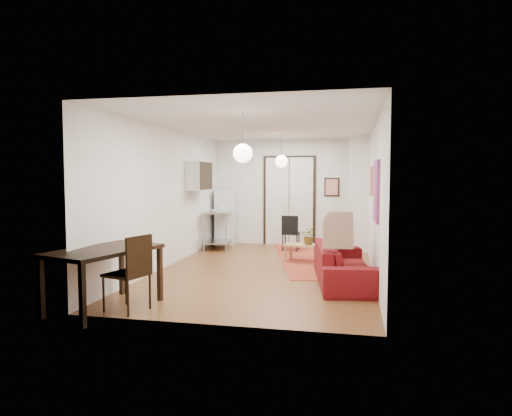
% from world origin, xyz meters
% --- Properties ---
extents(floor, '(7.00, 7.00, 0.00)m').
position_xyz_m(floor, '(0.00, 0.00, 0.00)').
color(floor, brown).
rests_on(floor, ground).
extents(ceiling, '(4.20, 7.00, 0.02)m').
position_xyz_m(ceiling, '(0.00, 0.00, 2.90)').
color(ceiling, silver).
rests_on(ceiling, wall_back).
extents(wall_back, '(4.20, 0.02, 2.90)m').
position_xyz_m(wall_back, '(0.00, 3.50, 1.45)').
color(wall_back, white).
rests_on(wall_back, floor).
extents(wall_front, '(4.20, 0.02, 2.90)m').
position_xyz_m(wall_front, '(0.00, -3.50, 1.45)').
color(wall_front, white).
rests_on(wall_front, floor).
extents(wall_left, '(0.02, 7.00, 2.90)m').
position_xyz_m(wall_left, '(-2.10, 0.00, 1.45)').
color(wall_left, white).
rests_on(wall_left, floor).
extents(wall_right, '(0.02, 7.00, 2.90)m').
position_xyz_m(wall_right, '(2.10, 0.00, 1.45)').
color(wall_right, white).
rests_on(wall_right, floor).
extents(double_doors, '(1.44, 0.06, 2.50)m').
position_xyz_m(double_doors, '(0.00, 3.46, 1.20)').
color(double_doors, silver).
rests_on(double_doors, wall_back).
extents(stub_partition, '(0.50, 0.10, 2.90)m').
position_xyz_m(stub_partition, '(1.85, 2.55, 1.45)').
color(stub_partition, white).
rests_on(stub_partition, floor).
extents(wall_cabinet, '(0.35, 1.00, 0.70)m').
position_xyz_m(wall_cabinet, '(-1.92, 1.50, 1.90)').
color(wall_cabinet, silver).
rests_on(wall_cabinet, wall_left).
extents(painting_popart, '(0.05, 1.00, 1.00)m').
position_xyz_m(painting_popart, '(2.08, -1.25, 1.65)').
color(painting_popart, red).
rests_on(painting_popart, wall_right).
extents(painting_abstract, '(0.05, 0.50, 0.60)m').
position_xyz_m(painting_abstract, '(2.08, 0.80, 1.80)').
color(painting_abstract, beige).
rests_on(painting_abstract, wall_right).
extents(poster_back, '(0.40, 0.03, 0.50)m').
position_xyz_m(poster_back, '(1.15, 3.47, 1.60)').
color(poster_back, red).
rests_on(poster_back, wall_back).
extents(print_left, '(0.03, 0.44, 0.54)m').
position_xyz_m(print_left, '(-2.07, 2.00, 1.95)').
color(print_left, '#9A5C40').
rests_on(print_left, wall_left).
extents(pendant_back, '(0.30, 0.30, 0.80)m').
position_xyz_m(pendant_back, '(0.00, 2.00, 2.25)').
color(pendant_back, silver).
rests_on(pendant_back, ceiling).
extents(pendant_front, '(0.30, 0.30, 0.80)m').
position_xyz_m(pendant_front, '(0.00, -2.00, 2.25)').
color(pendant_front, silver).
rests_on(pendant_front, ceiling).
extents(kilim_rug, '(2.65, 4.70, 0.01)m').
position_xyz_m(kilim_rug, '(0.91, 1.46, 0.01)').
color(kilim_rug, '#B2422C').
rests_on(kilim_rug, floor).
extents(sofa, '(1.25, 2.48, 0.69)m').
position_xyz_m(sofa, '(1.57, -0.84, 0.35)').
color(sofa, maroon).
rests_on(sofa, floor).
extents(coffee_table, '(0.95, 0.65, 0.39)m').
position_xyz_m(coffee_table, '(0.67, 1.04, 0.34)').
color(coffee_table, tan).
rests_on(coffee_table, floor).
extents(potted_plant, '(0.39, 0.36, 0.38)m').
position_xyz_m(potted_plant, '(0.77, 1.04, 0.58)').
color(potted_plant, '#32612B').
rests_on(potted_plant, coffee_table).
extents(kitchen_counter, '(0.81, 1.36, 0.98)m').
position_xyz_m(kitchen_counter, '(-1.75, 2.51, 0.65)').
color(kitchen_counter, '#B4B8B9').
rests_on(kitchen_counter, floor).
extents(bowl, '(0.30, 0.30, 0.06)m').
position_xyz_m(bowl, '(-1.75, 2.21, 1.01)').
color(bowl, beige).
rests_on(bowl, kitchen_counter).
extents(soap_bottle, '(0.12, 0.12, 0.20)m').
position_xyz_m(soap_bottle, '(-1.75, 2.76, 1.08)').
color(soap_bottle, teal).
rests_on(soap_bottle, kitchen_counter).
extents(fridge, '(0.60, 0.60, 1.52)m').
position_xyz_m(fridge, '(-1.73, 3.15, 0.76)').
color(fridge, silver).
rests_on(fridge, floor).
extents(dining_table, '(1.31, 1.76, 0.87)m').
position_xyz_m(dining_table, '(-1.75, -3.15, 0.77)').
color(dining_table, black).
rests_on(dining_table, floor).
extents(dining_chair_near, '(0.63, 0.79, 1.07)m').
position_xyz_m(dining_chair_near, '(-1.41, -3.04, 0.63)').
color(dining_chair_near, '#3C2513').
rests_on(dining_chair_near, floor).
extents(dining_chair_far, '(0.63, 0.79, 1.07)m').
position_xyz_m(dining_chair_far, '(-1.41, -3.04, 0.63)').
color(dining_chair_far, '#3C2513').
rests_on(dining_chair_far, floor).
extents(black_side_chair, '(0.43, 0.43, 0.91)m').
position_xyz_m(black_side_chair, '(0.18, 2.55, 0.53)').
color(black_side_chair, black).
rests_on(black_side_chair, floor).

